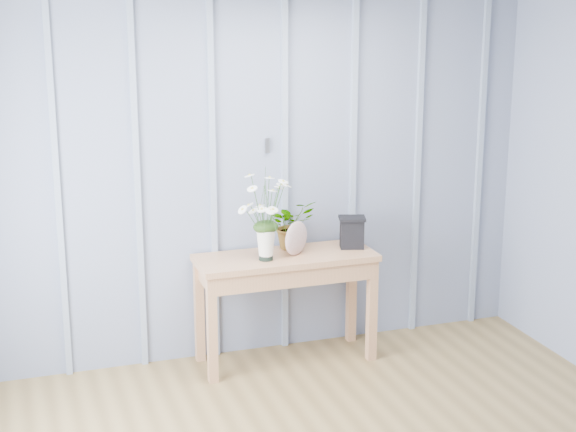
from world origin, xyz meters
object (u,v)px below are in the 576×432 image
object	(u,v)px
daisy_vase	(266,206)
felt_disc_vessel	(296,238)
sideboard	(286,271)
carved_box	(352,232)

from	to	relation	value
daisy_vase	felt_disc_vessel	world-z (taller)	daisy_vase
sideboard	felt_disc_vessel	size ratio (longest dim) A/B	5.22
daisy_vase	sideboard	bearing A→B (deg)	21.90
sideboard	daisy_vase	distance (m)	0.51
daisy_vase	carved_box	world-z (taller)	daisy_vase
felt_disc_vessel	carved_box	size ratio (longest dim) A/B	1.06
carved_box	daisy_vase	bearing A→B (deg)	-172.79
sideboard	felt_disc_vessel	distance (m)	0.24
sideboard	felt_disc_vessel	xyz separation A→B (m)	(0.07, -0.02, 0.23)
sideboard	carved_box	xyz separation A→B (m)	(0.48, 0.02, 0.23)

